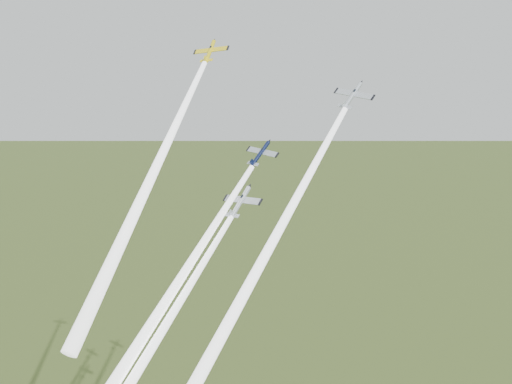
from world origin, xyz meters
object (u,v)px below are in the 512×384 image
Objects in this scene: plane_silver_right at (352,95)px; plane_silver_low at (240,202)px; plane_yellow at (210,51)px; plane_navy at (261,153)px.

plane_silver_low is (-18.29, -5.38, -18.37)m from plane_silver_right.
plane_silver_low is at bearing -44.69° from plane_yellow.
plane_silver_right reaches higher than plane_navy.
plane_yellow is at bearing 152.23° from plane_silver_low.
plane_yellow is 22.00m from plane_navy.
plane_silver_right reaches higher than plane_silver_low.
plane_navy is (11.20, -5.02, -18.25)m from plane_yellow.
plane_yellow reaches higher than plane_silver_right.
plane_navy is at bearing -17.88° from plane_yellow.
plane_silver_right is 26.47m from plane_silver_low.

